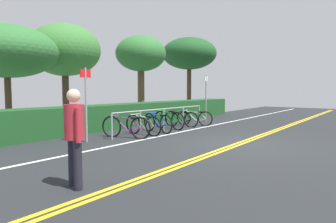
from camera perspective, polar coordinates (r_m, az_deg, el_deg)
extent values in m
cube|color=#232628|center=(9.06, 13.44, -6.21)|extent=(39.36, 11.69, 0.05)
cube|color=gold|center=(9.02, 13.91, -6.09)|extent=(35.42, 0.10, 0.00)
cube|color=gold|center=(9.08, 12.98, -6.00)|extent=(35.42, 0.10, 0.00)
cube|color=white|center=(10.42, -0.65, -4.57)|extent=(35.42, 0.12, 0.00)
cylinder|color=#9EA0A5|center=(9.63, -10.72, -2.86)|extent=(0.05, 0.05, 0.84)
cylinder|color=#9EA0A5|center=(10.59, -5.30, -2.16)|extent=(0.05, 0.05, 0.84)
cylinder|color=#9EA0A5|center=(11.64, -0.82, -1.57)|extent=(0.05, 0.05, 0.84)
cylinder|color=#9EA0A5|center=(12.74, 2.90, -1.07)|extent=(0.05, 0.05, 0.84)
cylinder|color=#9EA0A5|center=(13.89, 6.02, -0.64)|extent=(0.05, 0.05, 0.84)
cylinder|color=#9EA0A5|center=(11.60, -0.82, 0.50)|extent=(5.44, 0.04, 0.04)
torus|color=black|center=(10.23, -10.77, -2.88)|extent=(0.24, 0.74, 0.75)
torus|color=black|center=(9.68, -5.33, -3.22)|extent=(0.24, 0.74, 0.75)
cylinder|color=purple|center=(10.00, -8.81, -2.51)|extent=(0.19, 0.61, 0.51)
cylinder|color=purple|center=(9.94, -8.47, -1.25)|extent=(0.22, 0.73, 0.07)
cylinder|color=purple|center=(9.82, -6.94, -2.72)|extent=(0.08, 0.18, 0.46)
cylinder|color=purple|center=(9.78, -6.32, -3.61)|extent=(0.13, 0.39, 0.19)
cylinder|color=purple|center=(9.72, -5.96, -2.32)|extent=(0.10, 0.27, 0.32)
cylinder|color=purple|center=(10.18, -10.53, -1.98)|extent=(0.07, 0.15, 0.34)
cube|color=black|center=(9.76, -6.59, -1.26)|extent=(0.13, 0.21, 0.05)
cylinder|color=purple|center=(10.13, -10.28, -0.79)|extent=(0.45, 0.14, 0.03)
torus|color=black|center=(10.89, -6.69, -2.45)|extent=(0.09, 0.73, 0.73)
torus|color=black|center=(10.21, -2.83, -2.87)|extent=(0.09, 0.73, 0.73)
cylinder|color=white|center=(10.62, -5.30, -2.15)|extent=(0.06, 0.57, 0.50)
cylinder|color=white|center=(10.55, -5.06, -1.00)|extent=(0.07, 0.67, 0.07)
cylinder|color=white|center=(10.39, -3.98, -2.38)|extent=(0.04, 0.16, 0.45)
cylinder|color=white|center=(10.33, -3.54, -3.21)|extent=(0.05, 0.36, 0.18)
cylinder|color=white|center=(10.26, -3.28, -2.03)|extent=(0.05, 0.25, 0.31)
cylinder|color=white|center=(10.84, -6.52, -1.63)|extent=(0.04, 0.13, 0.33)
cube|color=black|center=(10.32, -3.73, -1.03)|extent=(0.09, 0.20, 0.05)
cylinder|color=white|center=(10.78, -6.34, -0.54)|extent=(0.46, 0.05, 0.03)
torus|color=black|center=(11.67, -3.60, -2.00)|extent=(0.24, 0.71, 0.72)
torus|color=black|center=(10.81, -0.37, -2.49)|extent=(0.24, 0.71, 0.72)
cylinder|color=#1947B7|center=(11.33, -2.45, -1.76)|extent=(0.20, 0.60, 0.49)
cylinder|color=#1947B7|center=(11.25, -2.25, -0.69)|extent=(0.23, 0.71, 0.07)
cylinder|color=#1947B7|center=(11.04, -1.35, -2.00)|extent=(0.08, 0.18, 0.44)
cylinder|color=#1947B7|center=(10.96, -0.98, -2.79)|extent=(0.14, 0.38, 0.18)
cylinder|color=#1947B7|center=(10.88, -0.76, -1.69)|extent=(0.10, 0.26, 0.31)
cylinder|color=#1947B7|center=(11.61, -3.46, -1.24)|extent=(0.07, 0.15, 0.33)
cube|color=black|center=(10.96, -1.13, -0.75)|extent=(0.13, 0.21, 0.05)
cylinder|color=#1947B7|center=(11.55, -3.31, -0.24)|extent=(0.45, 0.15, 0.03)
torus|color=black|center=(12.51, -1.45, -1.52)|extent=(0.19, 0.74, 0.74)
torus|color=black|center=(11.76, 1.90, -1.89)|extent=(0.19, 0.74, 0.74)
cylinder|color=#198C38|center=(12.22, -0.24, -1.25)|extent=(0.14, 0.59, 0.51)
cylinder|color=#198C38|center=(12.15, -0.03, -0.22)|extent=(0.16, 0.70, 0.07)
cylinder|color=#198C38|center=(11.96, 0.90, -1.45)|extent=(0.07, 0.17, 0.46)
cylinder|color=#198C38|center=(11.90, 1.28, -2.19)|extent=(0.10, 0.38, 0.19)
cylinder|color=#198C38|center=(11.83, 1.51, -1.14)|extent=(0.08, 0.26, 0.31)
cylinder|color=#198C38|center=(12.46, -1.30, -0.79)|extent=(0.06, 0.14, 0.34)
cube|color=black|center=(11.89, 1.13, -0.26)|extent=(0.11, 0.21, 0.05)
cylinder|color=#198C38|center=(12.40, -1.14, 0.18)|extent=(0.46, 0.11, 0.03)
torus|color=black|center=(13.10, 0.67, -1.37)|extent=(0.12, 0.69, 0.69)
torus|color=black|center=(12.63, 4.44, -1.59)|extent=(0.12, 0.69, 0.69)
cylinder|color=black|center=(12.91, 2.05, -1.10)|extent=(0.08, 0.56, 0.47)
cylinder|color=black|center=(12.86, 2.30, -0.20)|extent=(0.09, 0.66, 0.07)
cylinder|color=black|center=(12.75, 3.34, -1.24)|extent=(0.05, 0.16, 0.42)
cylinder|color=black|center=(12.72, 3.76, -1.87)|extent=(0.07, 0.35, 0.18)
cylinder|color=black|center=(12.67, 4.01, -0.96)|extent=(0.06, 0.24, 0.29)
cylinder|color=black|center=(13.06, 0.85, -0.72)|extent=(0.05, 0.13, 0.31)
cube|color=black|center=(12.70, 3.59, -0.19)|extent=(0.10, 0.21, 0.05)
cylinder|color=black|center=(13.02, 1.04, 0.15)|extent=(0.46, 0.07, 0.03)
torus|color=black|center=(13.55, 3.07, -1.23)|extent=(0.19, 0.67, 0.67)
torus|color=black|center=(13.20, 7.18, -1.40)|extent=(0.19, 0.67, 0.67)
cylinder|color=silver|center=(13.40, 4.59, -0.96)|extent=(0.15, 0.58, 0.46)
cylinder|color=silver|center=(13.36, 4.86, -0.11)|extent=(0.17, 0.69, 0.07)
cylinder|color=silver|center=(13.28, 5.99, -1.08)|extent=(0.07, 0.17, 0.41)
cylinder|color=silver|center=(13.26, 6.44, -1.67)|extent=(0.11, 0.37, 0.17)
cylinder|color=silver|center=(13.22, 6.72, -0.81)|extent=(0.09, 0.25, 0.29)
cylinder|color=silver|center=(13.51, 3.27, -0.61)|extent=(0.06, 0.14, 0.31)
cube|color=black|center=(13.24, 6.27, -0.10)|extent=(0.12, 0.21, 0.05)
cylinder|color=silver|center=(13.48, 3.48, 0.21)|extent=(0.46, 0.12, 0.03)
cylinder|color=#1E1E2D|center=(5.25, -17.84, -9.20)|extent=(0.14, 0.14, 0.80)
cylinder|color=#1E1E2D|center=(5.00, -16.93, -9.85)|extent=(0.14, 0.14, 0.80)
cylinder|color=#B22633|center=(5.01, -17.57, -1.91)|extent=(0.32, 0.32, 0.57)
sphere|color=beige|center=(4.98, -17.68, 2.91)|extent=(0.22, 0.22, 0.22)
cylinder|color=#B22633|center=(5.20, -18.22, -2.09)|extent=(0.09, 0.09, 0.55)
cylinder|color=#B22633|center=(4.82, -16.86, -2.54)|extent=(0.09, 0.09, 0.55)
cylinder|color=gray|center=(9.30, -15.45, 1.19)|extent=(0.06, 0.06, 2.26)
cube|color=red|center=(9.30, -15.57, 7.03)|extent=(0.36, 0.05, 0.24)
cylinder|color=gray|center=(14.88, 7.29, 2.52)|extent=(0.06, 0.06, 2.32)
cube|color=white|center=(14.88, 7.33, 6.28)|extent=(0.36, 0.09, 0.24)
cube|color=#1C4C21|center=(14.16, -4.12, -0.25)|extent=(14.44, 1.17, 0.98)
cylinder|color=#473323|center=(11.78, -28.27, 1.05)|extent=(0.22, 0.22, 2.09)
ellipsoid|color=#2D6B30|center=(11.84, -28.59, 10.10)|extent=(3.44, 3.44, 1.82)
cylinder|color=#473323|center=(13.52, -19.00, 2.07)|extent=(0.28, 0.28, 2.28)
ellipsoid|color=#387533|center=(13.61, -19.23, 11.07)|extent=(3.02, 3.02, 2.20)
cylinder|color=brown|center=(15.45, -5.18, 3.16)|extent=(0.35, 0.35, 2.62)
ellipsoid|color=#2D6B30|center=(15.56, -5.23, 11.01)|extent=(2.58, 2.58, 1.82)
cylinder|color=#473323|center=(19.58, 4.06, 3.96)|extent=(0.28, 0.28, 3.00)
ellipsoid|color=#1C4C21|center=(19.72, 4.09, 11.03)|extent=(3.54, 3.54, 2.06)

